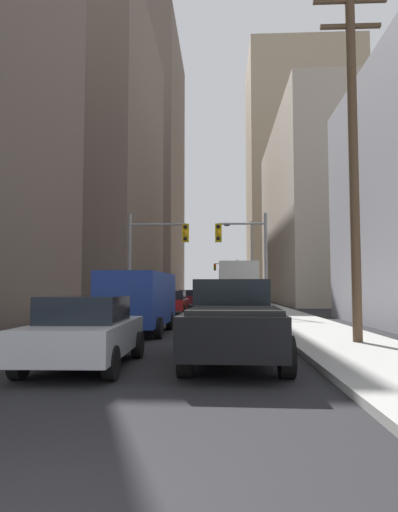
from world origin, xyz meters
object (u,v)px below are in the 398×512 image
Objects in this scene: sedan_red at (172,302)px; traffic_signal_near_left at (155,248)px; sedan_silver at (86,331)px; pickup_truck_black at (233,321)px; traffic_signal_near_right at (244,248)px; city_bus at (237,285)px; cargo_van_blue at (139,299)px; traffic_signal_far_right at (227,273)px; sedan_maroon at (189,298)px; sedan_beige at (232,311)px; sedan_navy at (224,298)px.

traffic_signal_near_left is at bearing -101.89° from sedan_red.
sedan_silver is 1.00× the size of sedan_red.
traffic_signal_near_right reaches higher than pickup_truck_black.
cargo_van_blue is at bearing -103.84° from city_bus.
traffic_signal_near_right is at bearing 75.57° from sedan_silver.
city_bus reaches higher than cargo_van_blue.
traffic_signal_far_right is (4.79, 43.24, 0.01)m from traffic_signal_near_left.
sedan_silver is 19.59m from sedan_red.
sedan_silver is 1.01× the size of sedan_maroon.
city_bus is 17.74m from cargo_van_blue.
cargo_van_blue is at bearing -90.18° from sedan_maroon.
sedan_silver and sedan_beige have the same top height.
traffic_signal_near_right is (4.32, -15.76, 3.23)m from sedan_maroon.
traffic_signal_near_left and traffic_signal_far_right have the same top height.
sedan_maroon is at bearing 118.23° from city_bus.
traffic_signal_far_right reaches higher than sedan_silver.
city_bus is 2.74× the size of sedan_maroon.
sedan_maroon is (-3.41, 23.43, 0.00)m from sedan_beige.
cargo_van_blue is 52.67m from traffic_signal_far_right.
traffic_signal_near_left is (-0.75, 9.20, 2.74)m from cargo_van_blue.
traffic_signal_far_right reaches higher than sedan_maroon.
traffic_signal_near_left is (-4.07, 15.50, 3.10)m from pickup_truck_black.
traffic_signal_near_right reaches higher than sedan_silver.
sedan_red is (-3.41, 18.65, -0.16)m from pickup_truck_black.
sedan_silver is 16.78m from traffic_signal_near_left.
pickup_truck_black is 15.84m from traffic_signal_near_right.
sedan_red is at bearing 100.35° from pickup_truck_black.
traffic_signal_near_left is at bearing 180.00° from traffic_signal_near_right.
traffic_signal_near_right is at bearing -89.53° from traffic_signal_far_right.
sedan_red and sedan_maroon have the same top height.
traffic_signal_near_right is (1.02, -17.62, 3.23)m from sedan_navy.
sedan_red is (-0.09, 12.36, -0.52)m from cargo_van_blue.
traffic_signal_near_right is (0.15, -8.01, 2.07)m from city_bus.
pickup_truck_black is at bearing -84.08° from sedan_maroon.
sedan_maroon is 0.70× the size of traffic_signal_near_left.
pickup_truck_black is 3.29m from sedan_silver.
sedan_maroon is 16.12m from traffic_signal_near_left.
sedan_beige is 25.29m from sedan_navy.
traffic_signal_far_right reaches higher than city_bus.
traffic_signal_near_left is at bearing -121.92° from city_bus.
sedan_silver is 59.89m from traffic_signal_far_right.
sedan_beige is at bearing 23.78° from cargo_van_blue.
sedan_maroon is at bearing 95.92° from pickup_truck_black.
pickup_truck_black is 18.96m from sedan_red.
cargo_van_blue is 7.25m from sedan_silver.
city_bus is 6.61m from sedan_red.
city_bus is 2.72× the size of sedan_red.
sedan_beige is (-0.75, -15.68, -1.16)m from city_bus.
sedan_beige is 23.67m from sedan_maroon.
traffic_signal_near_left reaches higher than sedan_red.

